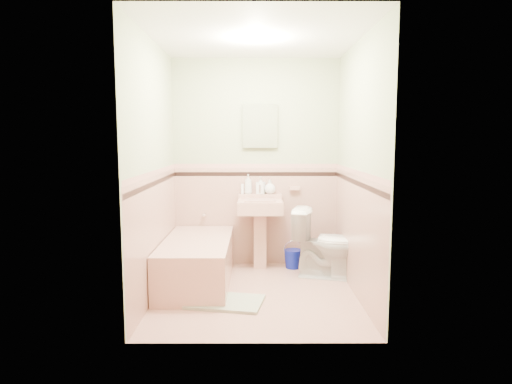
{
  "coord_description": "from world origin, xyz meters",
  "views": [
    {
      "loc": [
        -0.01,
        -4.34,
        1.55
      ],
      "look_at": [
        0.0,
        0.25,
        1.0
      ],
      "focal_mm": 31.34,
      "sensor_mm": 36.0,
      "label": 1
    }
  ],
  "objects_px": {
    "soap_bottle_left": "(248,184)",
    "sink": "(260,235)",
    "soap_bottle_mid": "(261,185)",
    "soap_bottle_right": "(270,187)",
    "toilet": "(328,243)",
    "medicine_cabinet": "(260,126)",
    "shoe": "(214,297)",
    "bathtub": "(197,263)",
    "bucket": "(293,259)"
  },
  "relations": [
    {
      "from": "sink",
      "to": "soap_bottle_left",
      "type": "xyz_separation_m",
      "value": [
        -0.14,
        0.18,
        0.59
      ]
    },
    {
      "from": "soap_bottle_mid",
      "to": "soap_bottle_right",
      "type": "relative_size",
      "value": 1.22
    },
    {
      "from": "medicine_cabinet",
      "to": "shoe",
      "type": "xyz_separation_m",
      "value": [
        -0.45,
        -1.34,
        -1.64
      ]
    },
    {
      "from": "soap_bottle_left",
      "to": "shoe",
      "type": "distance_m",
      "value": 1.64
    },
    {
      "from": "bathtub",
      "to": "soap_bottle_mid",
      "type": "distance_m",
      "value": 1.25
    },
    {
      "from": "medicine_cabinet",
      "to": "shoe",
      "type": "bearing_deg",
      "value": -108.49
    },
    {
      "from": "medicine_cabinet",
      "to": "shoe",
      "type": "relative_size",
      "value": 3.06
    },
    {
      "from": "soap_bottle_left",
      "to": "sink",
      "type": "bearing_deg",
      "value": -51.52
    },
    {
      "from": "sink",
      "to": "medicine_cabinet",
      "type": "bearing_deg",
      "value": 90.0
    },
    {
      "from": "soap_bottle_mid",
      "to": "shoe",
      "type": "height_order",
      "value": "soap_bottle_mid"
    },
    {
      "from": "bathtub",
      "to": "sink",
      "type": "height_order",
      "value": "sink"
    },
    {
      "from": "toilet",
      "to": "bucket",
      "type": "height_order",
      "value": "toilet"
    },
    {
      "from": "bathtub",
      "to": "medicine_cabinet",
      "type": "height_order",
      "value": "medicine_cabinet"
    },
    {
      "from": "bucket",
      "to": "soap_bottle_left",
      "type": "bearing_deg",
      "value": 165.45
    },
    {
      "from": "soap_bottle_mid",
      "to": "bucket",
      "type": "height_order",
      "value": "soap_bottle_mid"
    },
    {
      "from": "soap_bottle_mid",
      "to": "shoe",
      "type": "relative_size",
      "value": 1.4
    },
    {
      "from": "soap_bottle_left",
      "to": "soap_bottle_right",
      "type": "distance_m",
      "value": 0.27
    },
    {
      "from": "bathtub",
      "to": "soap_bottle_right",
      "type": "xyz_separation_m",
      "value": [
        0.8,
        0.71,
        0.74
      ]
    },
    {
      "from": "sink",
      "to": "soap_bottle_mid",
      "type": "distance_m",
      "value": 0.6
    },
    {
      "from": "soap_bottle_right",
      "to": "shoe",
      "type": "distance_m",
      "value": 1.69
    },
    {
      "from": "soap_bottle_right",
      "to": "toilet",
      "type": "bearing_deg",
      "value": -38.11
    },
    {
      "from": "soap_bottle_right",
      "to": "toilet",
      "type": "xyz_separation_m",
      "value": [
        0.63,
        -0.5,
        -0.58
      ]
    },
    {
      "from": "sink",
      "to": "medicine_cabinet",
      "type": "height_order",
      "value": "medicine_cabinet"
    },
    {
      "from": "medicine_cabinet",
      "to": "soap_bottle_right",
      "type": "bearing_deg",
      "value": -13.92
    },
    {
      "from": "bathtub",
      "to": "medicine_cabinet",
      "type": "relative_size",
      "value": 3.27
    },
    {
      "from": "bathtub",
      "to": "bucket",
      "type": "xyz_separation_m",
      "value": [
        1.08,
        0.57,
        -0.11
      ]
    },
    {
      "from": "medicine_cabinet",
      "to": "soap_bottle_right",
      "type": "distance_m",
      "value": 0.74
    },
    {
      "from": "toilet",
      "to": "bucket",
      "type": "bearing_deg",
      "value": 60.14
    },
    {
      "from": "toilet",
      "to": "shoe",
      "type": "relative_size",
      "value": 5.18
    },
    {
      "from": "bathtub",
      "to": "soap_bottle_mid",
      "type": "relative_size",
      "value": 7.16
    },
    {
      "from": "medicine_cabinet",
      "to": "sink",
      "type": "bearing_deg",
      "value": -90.0
    },
    {
      "from": "sink",
      "to": "shoe",
      "type": "bearing_deg",
      "value": -111.63
    },
    {
      "from": "toilet",
      "to": "sink",
      "type": "bearing_deg",
      "value": 82.53
    },
    {
      "from": "shoe",
      "to": "soap_bottle_mid",
      "type": "bearing_deg",
      "value": 63.94
    },
    {
      "from": "soap_bottle_left",
      "to": "shoe",
      "type": "xyz_separation_m",
      "value": [
        -0.31,
        -1.31,
        -0.94
      ]
    },
    {
      "from": "medicine_cabinet",
      "to": "shoe",
      "type": "distance_m",
      "value": 2.17
    },
    {
      "from": "toilet",
      "to": "shoe",
      "type": "bearing_deg",
      "value": 139.42
    },
    {
      "from": "medicine_cabinet",
      "to": "bucket",
      "type": "relative_size",
      "value": 2.07
    },
    {
      "from": "sink",
      "to": "soap_bottle_left",
      "type": "distance_m",
      "value": 0.63
    },
    {
      "from": "soap_bottle_mid",
      "to": "soap_bottle_right",
      "type": "distance_m",
      "value": 0.11
    },
    {
      "from": "sink",
      "to": "soap_bottle_left",
      "type": "height_order",
      "value": "soap_bottle_left"
    },
    {
      "from": "soap_bottle_left",
      "to": "soap_bottle_mid",
      "type": "distance_m",
      "value": 0.15
    },
    {
      "from": "sink",
      "to": "shoe",
      "type": "height_order",
      "value": "sink"
    },
    {
      "from": "bathtub",
      "to": "toilet",
      "type": "bearing_deg",
      "value": 8.52
    },
    {
      "from": "toilet",
      "to": "soap_bottle_left",
      "type": "bearing_deg",
      "value": 76.32
    },
    {
      "from": "sink",
      "to": "medicine_cabinet",
      "type": "xyz_separation_m",
      "value": [
        0.0,
        0.21,
        1.29
      ]
    },
    {
      "from": "bathtub",
      "to": "medicine_cabinet",
      "type": "bearing_deg",
      "value": 47.42
    },
    {
      "from": "sink",
      "to": "bathtub",
      "type": "bearing_deg",
      "value": -142.07
    },
    {
      "from": "soap_bottle_mid",
      "to": "bucket",
      "type": "relative_size",
      "value": 0.95
    },
    {
      "from": "medicine_cabinet",
      "to": "shoe",
      "type": "height_order",
      "value": "medicine_cabinet"
    }
  ]
}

